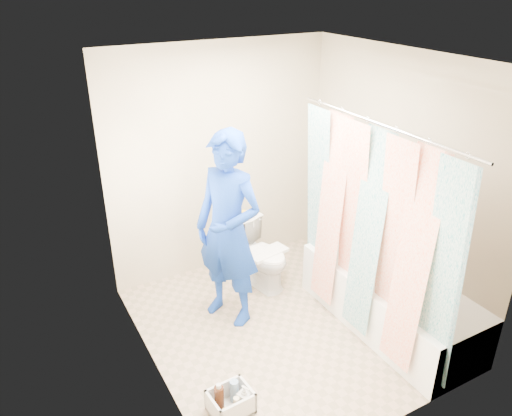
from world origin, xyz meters
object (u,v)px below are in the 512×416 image
toilet (261,254)px  cleaning_caddy (232,402)px  plumber (228,230)px  bathtub (389,300)px

toilet → cleaning_caddy: toilet is taller
toilet → plumber: plumber is taller
toilet → plumber: size_ratio=0.38×
toilet → plumber: bearing=-157.5°
plumber → cleaning_caddy: bearing=-53.6°
plumber → toilet: bearing=95.3°
toilet → cleaning_caddy: size_ratio=2.14×
toilet → plumber: 0.83m
cleaning_caddy → toilet: bearing=50.0°
cleaning_caddy → bathtub: bearing=3.8°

